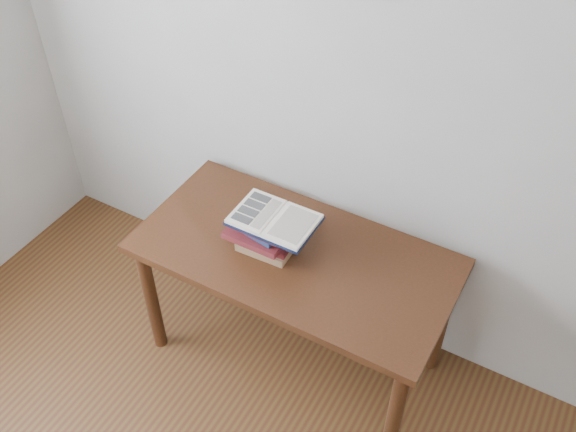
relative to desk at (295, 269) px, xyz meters
The scene contains 3 objects.
desk is the anchor object (origin of this frame).
book_stack 0.22m from the desk, 163.58° to the right, with size 0.26×0.18×0.15m.
open_book 0.28m from the desk, 163.92° to the right, with size 0.33×0.23×0.03m.
Camera 1 is at (0.75, -0.18, 2.56)m, focal length 40.00 mm.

